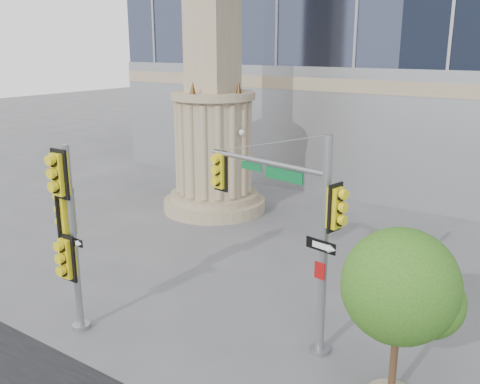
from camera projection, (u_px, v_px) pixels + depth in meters
The scene contains 5 objects.
ground at pixel (185, 342), 13.01m from camera, with size 120.00×120.00×0.00m, color #545456.
monument at pixel (213, 82), 21.95m from camera, with size 4.40×4.40×16.60m.
main_signal_pole at pixel (292, 214), 12.38m from camera, with size 3.97×1.05×5.16m.
secondary_signal_pole at pixel (67, 225), 12.86m from camera, with size 0.81×0.60×4.76m.
street_tree at pixel (402, 291), 10.32m from camera, with size 2.34×2.29×3.65m.
Camera 1 is at (7.73, -8.70, 7.01)m, focal length 40.00 mm.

